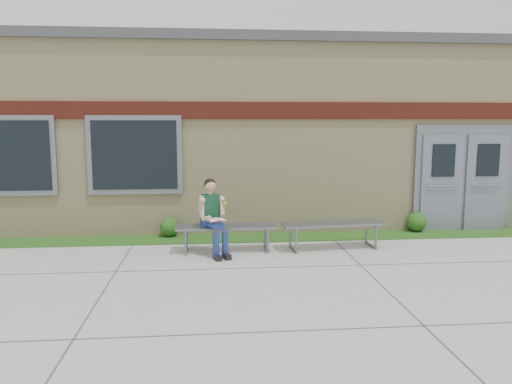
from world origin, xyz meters
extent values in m
plane|color=#9E9E99|center=(0.00, 0.00, 0.00)|extent=(80.00, 80.00, 0.00)
cube|color=#194512|center=(0.00, 2.60, 0.01)|extent=(16.00, 0.80, 0.02)
cube|color=beige|center=(0.00, 6.00, 2.00)|extent=(16.00, 6.00, 4.00)
cube|color=#3F3F42|center=(0.00, 6.00, 4.10)|extent=(16.20, 6.20, 0.20)
cube|color=maroon|center=(0.00, 2.97, 2.60)|extent=(16.00, 0.06, 0.35)
cube|color=slate|center=(-5.50, 2.96, 1.70)|extent=(1.90, 0.08, 1.60)
cube|color=black|center=(-5.50, 2.92, 1.70)|extent=(1.70, 0.04, 1.40)
cube|color=slate|center=(-3.00, 2.96, 1.70)|extent=(1.90, 0.08, 1.60)
cube|color=black|center=(-3.00, 2.92, 1.70)|extent=(1.70, 0.04, 1.40)
cube|color=slate|center=(4.00, 2.96, 1.15)|extent=(2.20, 0.08, 2.30)
cube|color=slate|center=(3.50, 2.91, 1.05)|extent=(0.92, 0.06, 2.10)
cube|color=slate|center=(4.50, 2.91, 1.05)|extent=(0.92, 0.06, 2.10)
cube|color=slate|center=(-1.20, 1.63, 0.46)|extent=(1.85, 0.53, 0.04)
cube|color=slate|center=(-1.93, 1.63, 0.21)|extent=(0.05, 0.51, 0.42)
cube|color=slate|center=(-0.46, 1.63, 0.21)|extent=(0.05, 0.51, 0.42)
cube|color=slate|center=(0.80, 1.63, 0.48)|extent=(1.97, 0.71, 0.04)
cube|color=slate|center=(0.03, 1.63, 0.22)|extent=(0.10, 0.54, 0.44)
cube|color=slate|center=(1.58, 1.63, 0.22)|extent=(0.10, 0.54, 0.44)
cube|color=navy|center=(-1.49, 1.58, 0.56)|extent=(0.38, 0.32, 0.15)
cube|color=#0E351B|center=(-1.48, 1.56, 0.85)|extent=(0.35, 0.28, 0.44)
sphere|color=tan|center=(-1.48, 1.56, 1.24)|extent=(0.26, 0.26, 0.20)
sphere|color=black|center=(-1.49, 1.57, 1.26)|extent=(0.27, 0.27, 0.21)
cylinder|color=navy|center=(-1.49, 1.32, 0.58)|extent=(0.27, 0.43, 0.14)
cylinder|color=navy|center=(-1.33, 1.37, 0.58)|extent=(0.27, 0.43, 0.14)
cylinder|color=navy|center=(-1.40, 1.11, 0.24)|extent=(0.12, 0.12, 0.48)
cylinder|color=navy|center=(-1.23, 1.16, 0.24)|extent=(0.12, 0.12, 0.48)
cube|color=black|center=(-1.37, 1.04, 0.05)|extent=(0.17, 0.27, 0.10)
cube|color=black|center=(-1.21, 1.10, 0.05)|extent=(0.17, 0.27, 0.10)
cylinder|color=tan|center=(-1.64, 1.45, 0.91)|extent=(0.15, 0.23, 0.25)
cylinder|color=tan|center=(-1.29, 1.57, 0.91)|extent=(0.15, 0.23, 0.25)
cube|color=white|center=(-1.37, 1.24, 0.67)|extent=(0.35, 0.30, 0.01)
cube|color=#B9454A|center=(-1.37, 1.24, 0.66)|extent=(0.35, 0.31, 0.01)
sphere|color=#6FAA2D|center=(-1.22, 1.45, 0.92)|extent=(0.08, 0.08, 0.08)
sphere|color=#194512|center=(-2.33, 2.85, 0.22)|extent=(0.39, 0.39, 0.39)
sphere|color=#194512|center=(2.95, 2.85, 0.23)|extent=(0.41, 0.41, 0.41)
camera|label=1|loc=(-1.47, -7.36, 2.38)|focal=35.00mm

